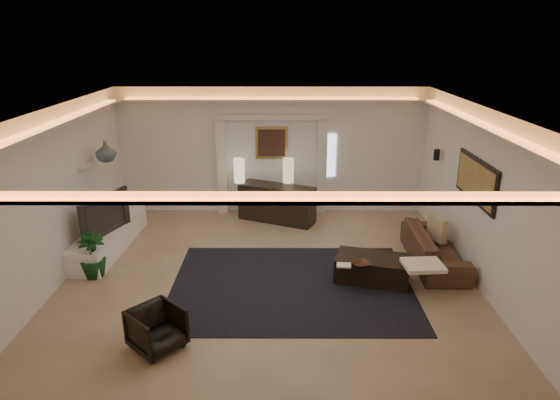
{
  "coord_description": "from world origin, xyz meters",
  "views": [
    {
      "loc": [
        0.23,
        -7.51,
        4.02
      ],
      "look_at": [
        0.2,
        0.6,
        1.25
      ],
      "focal_mm": 31.42,
      "sensor_mm": 36.0,
      "label": 1
    }
  ],
  "objects_px": {
    "coffee_table": "(372,269)",
    "console": "(277,204)",
    "armchair": "(157,329)",
    "sofa": "(434,248)"
  },
  "relations": [
    {
      "from": "coffee_table",
      "to": "console",
      "type": "bearing_deg",
      "value": 136.19
    },
    {
      "from": "armchair",
      "to": "coffee_table",
      "type": "bearing_deg",
      "value": -16.16
    },
    {
      "from": "armchair",
      "to": "sofa",
      "type": "bearing_deg",
      "value": -16.72
    },
    {
      "from": "coffee_table",
      "to": "armchair",
      "type": "bearing_deg",
      "value": -133.44
    },
    {
      "from": "console",
      "to": "armchair",
      "type": "height_order",
      "value": "console"
    },
    {
      "from": "coffee_table",
      "to": "armchair",
      "type": "relative_size",
      "value": 1.91
    },
    {
      "from": "sofa",
      "to": "coffee_table",
      "type": "height_order",
      "value": "sofa"
    },
    {
      "from": "sofa",
      "to": "coffee_table",
      "type": "relative_size",
      "value": 1.68
    },
    {
      "from": "console",
      "to": "armchair",
      "type": "relative_size",
      "value": 2.65
    },
    {
      "from": "console",
      "to": "coffee_table",
      "type": "height_order",
      "value": "console"
    }
  ]
}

